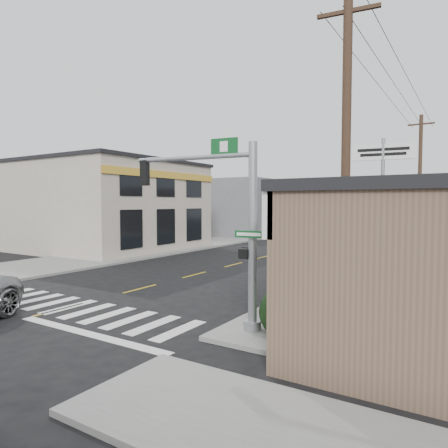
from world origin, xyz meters
The scene contains 18 objects.
ground centered at (0.00, 0.00, 0.00)m, with size 140.00×140.00×0.00m, color black.
sidewalk_right centered at (9.00, 13.00, 0.07)m, with size 6.00×38.00×0.13m, color slate.
sidewalk_left centered at (-9.00, 13.00, 0.07)m, with size 6.00×38.00×0.13m, color slate.
center_line centered at (0.00, 8.00, 0.01)m, with size 0.12×56.00×0.01m, color gold.
crosswalk centered at (0.00, 0.40, 0.01)m, with size 11.00×2.20×0.01m, color silver.
left_building centered at (-13.00, 14.00, 3.40)m, with size 12.00×12.00×6.80m, color #B9AD9A.
bldg_distant_left centered at (-11.00, 32.00, 3.20)m, with size 9.00×10.00×6.40m, color slate.
traffic_signal_pole centered at (6.33, 1.23, 3.39)m, with size 4.31×0.36×5.46m.
guide_sign centered at (8.20, 9.18, 1.98)m, with size 1.64×0.14×2.87m.
fire_hydrant centered at (8.50, 4.34, 0.51)m, with size 0.22×0.22×0.70m.
ped_crossing_sign centered at (6.30, 8.69, 2.11)m, with size 1.13×0.08×2.91m.
lamp_post centered at (7.64, 10.37, 2.91)m, with size 0.62×0.49×4.79m.
dance_center_sign centered at (7.70, 15.99, 5.61)m, with size 3.46×0.22×7.35m.
bare_tree centered at (7.50, 6.98, 3.83)m, with size 2.35×2.35×4.70m.
shrub_front centered at (7.77, 1.64, 0.66)m, with size 1.41×1.41×1.06m, color #223A19.
shrub_back centered at (9.99, 9.05, 0.51)m, with size 1.01×1.01×0.76m, color black.
utility_pole_near centered at (9.34, 1.94, 4.80)m, with size 1.58×0.24×9.10m.
utility_pole_far centered at (9.07, 21.57, 5.04)m, with size 1.66×0.25×9.57m.
Camera 1 is at (12.19, -8.64, 3.73)m, focal length 32.00 mm.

